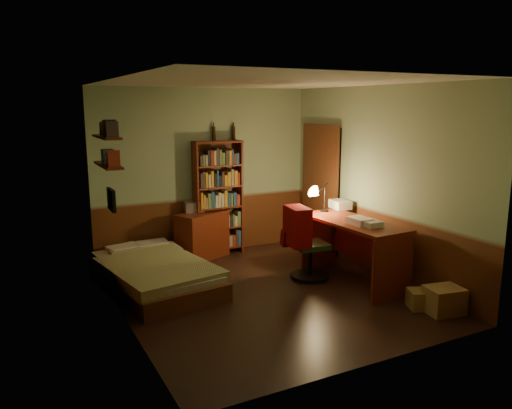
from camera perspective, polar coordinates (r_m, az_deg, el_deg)
name	(u,v)px	position (r m, az deg, el deg)	size (l,w,h in m)	color
floor	(265,294)	(6.41, 1.04, -10.17)	(3.50, 4.00, 0.02)	black
ceiling	(266,81)	(5.97, 1.13, 13.93)	(3.50, 4.00, 0.02)	silver
wall_back	(205,172)	(7.86, -5.89, 3.66)	(3.50, 0.02, 2.60)	gray
wall_left	(119,205)	(5.46, -15.42, -0.05)	(0.02, 4.00, 2.60)	gray
wall_right	(378,182)	(7.05, 13.80, 2.52)	(0.02, 4.00, 2.60)	gray
wall_front	(376,227)	(4.42, 13.52, -2.56)	(3.50, 0.02, 2.60)	gray
doorway	(321,190)	(8.09, 7.46, 1.69)	(0.06, 0.90, 2.00)	black
door_trim	(319,190)	(8.07, 7.26, 1.67)	(0.02, 0.98, 2.08)	#4A2512
bed	(154,264)	(6.67, -11.60, -6.65)	(1.10, 2.06, 0.61)	#768754
dresser	(202,235)	(7.76, -6.15, -3.51)	(0.81, 0.41, 0.72)	#561C0D
mini_stereo	(194,207)	(7.75, -7.13, -0.24)	(0.29, 0.22, 0.15)	#B2B2B7
bookshelf	(218,198)	(7.84, -4.31, 0.69)	(0.77, 0.24, 1.80)	#561C0D
bottle_left	(214,134)	(7.81, -4.86, 8.08)	(0.06, 0.06, 0.21)	black
bottle_right	(233,133)	(7.94, -2.59, 8.16)	(0.06, 0.06, 0.21)	black
desk	(352,251)	(6.80, 10.92, -5.28)	(0.65, 1.57, 0.84)	#561C0D
paper_stack	(340,204)	(7.43, 9.60, 0.02)	(0.23, 0.31, 0.12)	silver
desk_lamp	(325,193)	(7.15, 7.86, 1.31)	(0.16, 0.16, 0.54)	black
office_chair	(310,246)	(6.82, 6.25, -4.76)	(0.46, 0.40, 0.91)	#224D27
red_jacket	(314,197)	(6.48, 6.66, 0.91)	(0.24, 0.44, 0.53)	#8E0909
wall_shelf_lower	(108,165)	(6.50, -16.55, 4.33)	(0.20, 0.90, 0.03)	#561C0D
wall_shelf_upper	(106,137)	(6.47, -16.72, 7.41)	(0.20, 0.90, 0.03)	#561C0D
framed_picture	(111,200)	(6.05, -16.21, 0.51)	(0.04, 0.32, 0.26)	black
cardboard_box_a	(444,300)	(6.17, 20.68, -10.19)	(0.40, 0.32, 0.30)	#9A7B46
cardboard_box_b	(422,299)	(6.24, 18.47, -10.23)	(0.31, 0.26, 0.22)	#9A7B46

